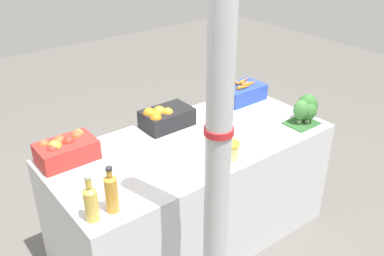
{
  "coord_description": "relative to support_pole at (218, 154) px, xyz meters",
  "views": [
    {
      "loc": [
        -1.48,
        -1.9,
        2.17
      ],
      "look_at": [
        0.0,
        0.0,
        0.89
      ],
      "focal_mm": 40.0,
      "sensor_mm": 36.0,
      "label": 1
    }
  ],
  "objects": [
    {
      "name": "orange_crate",
      "position": [
        0.38,
        0.99,
        -0.32
      ],
      "size": [
        0.34,
        0.22,
        0.16
      ],
      "color": "black",
      "rests_on": "market_table"
    },
    {
      "name": "market_table",
      "position": [
        0.4,
        0.71,
        -0.8
      ],
      "size": [
        1.86,
        0.86,
        0.79
      ],
      "primitive_type": "cube",
      "color": "silver",
      "rests_on": "ground_plane"
    },
    {
      "name": "juice_bottle_golden",
      "position": [
        -0.45,
        0.4,
        -0.29
      ],
      "size": [
        0.07,
        0.07,
        0.26
      ],
      "color": "gold",
      "rests_on": "market_table"
    },
    {
      "name": "broccoli_pile",
      "position": [
        1.2,
        0.44,
        -0.3
      ],
      "size": [
        0.25,
        0.18,
        0.2
      ],
      "color": "#2D602D",
      "rests_on": "market_table"
    },
    {
      "name": "carrot_crate",
      "position": [
        1.11,
        0.99,
        -0.33
      ],
      "size": [
        0.34,
        0.22,
        0.16
      ],
      "color": "#2847B7",
      "rests_on": "market_table"
    },
    {
      "name": "ground_plane",
      "position": [
        0.4,
        0.71,
        -1.19
      ],
      "size": [
        10.0,
        10.0,
        0.0
      ],
      "primitive_type": "plane",
      "color": "#605E59"
    },
    {
      "name": "pickle_jar",
      "position": [
        0.47,
        0.41,
        -0.35
      ],
      "size": [
        0.12,
        0.12,
        0.1
      ],
      "color": "#D1CC75",
      "rests_on": "market_table"
    },
    {
      "name": "apple_crate",
      "position": [
        -0.32,
        0.99,
        -0.32
      ],
      "size": [
        0.34,
        0.22,
        0.16
      ],
      "color": "red",
      "rests_on": "market_table"
    },
    {
      "name": "support_pole",
      "position": [
        0.0,
        0.0,
        0.0
      ],
      "size": [
        0.13,
        0.13,
        2.38
      ],
      "color": "#B7BABF",
      "rests_on": "ground_plane"
    },
    {
      "name": "juice_bottle_amber",
      "position": [
        -0.34,
        0.4,
        -0.29
      ],
      "size": [
        0.07,
        0.07,
        0.26
      ],
      "color": "gold",
      "rests_on": "market_table"
    }
  ]
}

